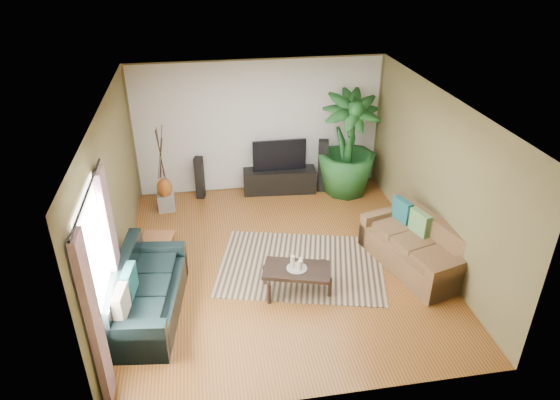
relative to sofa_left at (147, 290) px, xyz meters
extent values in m
plane|color=#975627|center=(2.06, 0.94, -0.42)|extent=(5.50, 5.50, 0.00)
plane|color=white|center=(2.06, 0.94, 2.28)|extent=(5.50, 5.50, 0.00)
plane|color=brown|center=(2.06, 3.69, 0.93)|extent=(5.00, 0.00, 5.00)
plane|color=brown|center=(2.06, -1.81, 0.93)|extent=(5.00, 0.00, 5.00)
plane|color=brown|center=(-0.44, 0.94, 0.92)|extent=(0.00, 5.50, 5.50)
plane|color=brown|center=(4.56, 0.94, 0.92)|extent=(0.00, 5.50, 5.50)
plane|color=white|center=(2.06, 3.68, 0.93)|extent=(4.90, 0.00, 4.90)
plane|color=white|center=(-0.42, -0.66, 0.97)|extent=(0.00, 1.80, 1.80)
cube|color=gray|center=(-0.37, -1.41, 0.72)|extent=(0.08, 0.35, 2.20)
cube|color=gray|center=(-0.37, 0.09, 0.72)|extent=(0.08, 0.35, 2.20)
cylinder|color=black|center=(-0.37, -0.66, 1.87)|extent=(0.03, 1.90, 0.03)
cube|color=black|center=(0.00, 0.00, 0.00)|extent=(1.07, 2.01, 0.85)
cube|color=brown|center=(4.11, 0.48, 0.00)|extent=(1.31, 2.00, 0.85)
cube|color=tan|center=(2.35, 0.78, -0.42)|extent=(3.02, 2.47, 0.01)
cube|color=black|center=(2.15, 0.17, -0.22)|extent=(1.10, 0.80, 0.40)
cylinder|color=#969691|center=(2.15, 0.17, -0.01)|extent=(0.31, 0.31, 0.01)
cylinder|color=beige|center=(2.09, 0.20, 0.09)|extent=(0.06, 0.06, 0.20)
cylinder|color=white|center=(2.19, 0.13, 0.07)|extent=(0.06, 0.06, 0.15)
cylinder|color=beige|center=(2.22, 0.23, 0.06)|extent=(0.06, 0.06, 0.13)
cube|color=black|center=(2.43, 3.44, -0.18)|extent=(1.51, 0.57, 0.49)
cube|color=black|center=(2.43, 3.44, 0.39)|extent=(1.09, 0.06, 0.64)
cube|color=black|center=(0.80, 3.44, 0.02)|extent=(0.20, 0.21, 0.88)
cube|color=black|center=(3.32, 3.36, 0.13)|extent=(0.24, 0.26, 1.10)
imported|color=#184A1C|center=(3.78, 3.20, 0.63)|extent=(1.21, 1.21, 2.11)
cylinder|color=black|center=(3.78, 3.20, -0.27)|extent=(0.39, 0.39, 0.30)
cube|color=gray|center=(0.13, 3.05, -0.26)|extent=(0.35, 0.35, 0.32)
ellipsoid|color=#9B4E1C|center=(0.13, 3.05, 0.04)|extent=(0.29, 0.29, 0.41)
cube|color=brown|center=(0.08, 1.20, -0.17)|extent=(0.57, 0.57, 0.51)
camera|label=1|loc=(0.92, -5.71, 4.40)|focal=32.00mm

